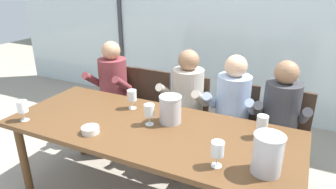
# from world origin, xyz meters

# --- Properties ---
(ground) EXTENTS (14.00, 14.00, 0.00)m
(ground) POSITION_xyz_m (0.00, 1.00, 0.00)
(ground) COLOR #9E9384
(window_glass_panel) EXTENTS (7.54, 0.03, 2.60)m
(window_glass_panel) POSITION_xyz_m (0.00, 2.18, 1.30)
(window_glass_panel) COLOR silver
(window_glass_panel) RESTS_ON ground
(window_mullion_left) EXTENTS (0.06, 0.06, 2.60)m
(window_mullion_left) POSITION_xyz_m (-1.70, 2.16, 1.30)
(window_mullion_left) COLOR #38383D
(window_mullion_left) RESTS_ON ground
(hillside_vineyard) EXTENTS (13.54, 2.40, 1.63)m
(hillside_vineyard) POSITION_xyz_m (0.00, 5.87, 0.81)
(hillside_vineyard) COLOR #386633
(hillside_vineyard) RESTS_ON ground
(dining_table) EXTENTS (2.34, 0.94, 0.76)m
(dining_table) POSITION_xyz_m (0.00, 0.00, 0.69)
(dining_table) COLOR brown
(dining_table) RESTS_ON ground
(chair_near_curtain) EXTENTS (0.46, 0.46, 0.89)m
(chair_near_curtain) POSITION_xyz_m (-0.89, 0.87, 0.52)
(chair_near_curtain) COLOR #332319
(chair_near_curtain) RESTS_ON ground
(chair_left_of_center) EXTENTS (0.45, 0.45, 0.89)m
(chair_left_of_center) POSITION_xyz_m (-0.49, 0.88, 0.52)
(chair_left_of_center) COLOR #332319
(chair_left_of_center) RESTS_ON ground
(chair_center) EXTENTS (0.45, 0.45, 0.89)m
(chair_center) POSITION_xyz_m (-0.03, 0.87, 0.52)
(chair_center) COLOR #332319
(chair_center) RESTS_ON ground
(chair_right_of_center) EXTENTS (0.47, 0.47, 0.89)m
(chair_right_of_center) POSITION_xyz_m (0.49, 0.86, 0.52)
(chair_right_of_center) COLOR #332319
(chair_right_of_center) RESTS_ON ground
(chair_near_window_right) EXTENTS (0.48, 0.48, 0.89)m
(chair_near_window_right) POSITION_xyz_m (0.97, 0.89, 0.52)
(chair_near_window_right) COLOR #332319
(chair_near_window_right) RESTS_ON ground
(person_maroon_top) EXTENTS (0.48, 0.63, 1.21)m
(person_maroon_top) POSITION_xyz_m (-0.92, 0.74, 0.69)
(person_maroon_top) COLOR brown
(person_maroon_top) RESTS_ON ground
(person_beige_jumper) EXTENTS (0.47, 0.62, 1.21)m
(person_beige_jumper) POSITION_xyz_m (-0.00, 0.74, 0.69)
(person_beige_jumper) COLOR #B7AD9E
(person_beige_jumper) RESTS_ON ground
(person_pale_blue_shirt) EXTENTS (0.47, 0.62, 1.21)m
(person_pale_blue_shirt) POSITION_xyz_m (0.47, 0.74, 0.69)
(person_pale_blue_shirt) COLOR #9EB2D1
(person_pale_blue_shirt) RESTS_ON ground
(person_charcoal_jacket) EXTENTS (0.49, 0.63, 1.21)m
(person_charcoal_jacket) POSITION_xyz_m (0.91, 0.74, 0.69)
(person_charcoal_jacket) COLOR #38383D
(person_charcoal_jacket) RESTS_ON ground
(ice_bucket_primary) EXTENTS (0.19, 0.19, 0.26)m
(ice_bucket_primary) POSITION_xyz_m (0.93, -0.20, 0.89)
(ice_bucket_primary) COLOR #B7B7BC
(ice_bucket_primary) RESTS_ON dining_table
(ice_bucket_secondary) EXTENTS (0.19, 0.19, 0.23)m
(ice_bucket_secondary) POSITION_xyz_m (0.12, 0.15, 0.88)
(ice_bucket_secondary) COLOR #B7B7BC
(ice_bucket_secondary) RESTS_ON dining_table
(tasting_bowl) EXTENTS (0.14, 0.14, 0.05)m
(tasting_bowl) POSITION_xyz_m (-0.36, -0.28, 0.79)
(tasting_bowl) COLOR silver
(tasting_bowl) RESTS_ON dining_table
(wine_glass_by_left_taster) EXTENTS (0.08, 0.08, 0.17)m
(wine_glass_by_left_taster) POSITION_xyz_m (0.64, -0.27, 0.88)
(wine_glass_by_left_taster) COLOR silver
(wine_glass_by_left_taster) RESTS_ON dining_table
(wine_glass_near_bucket) EXTENTS (0.08, 0.08, 0.17)m
(wine_glass_near_bucket) POSITION_xyz_m (0.83, 0.22, 0.88)
(wine_glass_near_bucket) COLOR silver
(wine_glass_near_bucket) RESTS_ON dining_table
(wine_glass_center_pour) EXTENTS (0.08, 0.08, 0.17)m
(wine_glass_center_pour) POSITION_xyz_m (-0.31, 0.25, 0.88)
(wine_glass_center_pour) COLOR silver
(wine_glass_center_pour) RESTS_ON dining_table
(wine_glass_by_right_taster) EXTENTS (0.08, 0.08, 0.17)m
(wine_glass_by_right_taster) POSITION_xyz_m (-0.99, -0.34, 0.88)
(wine_glass_by_right_taster) COLOR silver
(wine_glass_by_right_taster) RESTS_ON dining_table
(wine_glass_spare_empty) EXTENTS (0.08, 0.08, 0.17)m
(wine_glass_spare_empty) POSITION_xyz_m (-0.02, 0.04, 0.88)
(wine_glass_spare_empty) COLOR silver
(wine_glass_spare_empty) RESTS_ON dining_table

